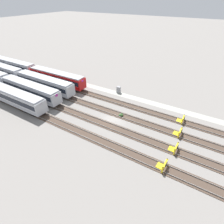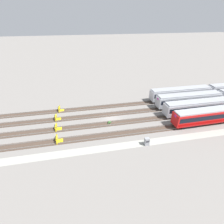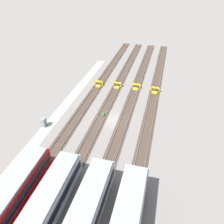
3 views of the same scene
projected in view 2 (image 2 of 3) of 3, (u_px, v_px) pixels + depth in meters
name	position (u px, v px, depth m)	size (l,w,h in m)	color
ground_plane	(112.00, 119.00, 42.25)	(400.00, 400.00, 0.00)	gray
service_walkway	(122.00, 146.00, 33.48)	(54.00, 2.00, 0.01)	#9E9E93
rail_track_nearest	(118.00, 134.00, 36.75)	(90.00, 2.24, 0.21)	#47382D
rail_track_near_inner	(114.00, 123.00, 40.40)	(90.00, 2.24, 0.21)	#47382D
rail_track_middle	(110.00, 114.00, 44.06)	(90.00, 2.24, 0.21)	#47382D
rail_track_far_inner	(107.00, 106.00, 47.71)	(90.00, 2.24, 0.21)	#47382D
subway_car_front_row_centre	(199.00, 107.00, 43.19)	(18.01, 2.91, 3.70)	#ADAFB7
subway_car_front_row_rightmost	(211.00, 115.00, 39.55)	(18.04, 3.11, 3.70)	#B71414
subway_car_back_row_leftmost	(189.00, 100.00, 46.88)	(18.02, 3.00, 3.70)	#ADAFB7
subway_car_back_row_centre	(180.00, 93.00, 50.51)	(18.00, 2.86, 3.70)	#ADAFB7
bumper_stop_nearest_track	(58.00, 139.00, 34.40)	(1.37, 2.01, 1.22)	yellow
bumper_stop_near_inner_track	(57.00, 128.00, 37.97)	(1.37, 2.01, 1.22)	yellow
bumper_stop_middle_track	(57.00, 118.00, 41.56)	(1.37, 2.01, 1.22)	yellow
bumper_stop_far_inner_track	(60.00, 109.00, 45.31)	(1.38, 2.01, 1.22)	yellow
electrical_cabinet	(147.00, 142.00, 33.34)	(0.90, 0.73, 1.60)	gray
weed_clump	(109.00, 122.00, 40.27)	(0.92, 0.70, 0.64)	#38602D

